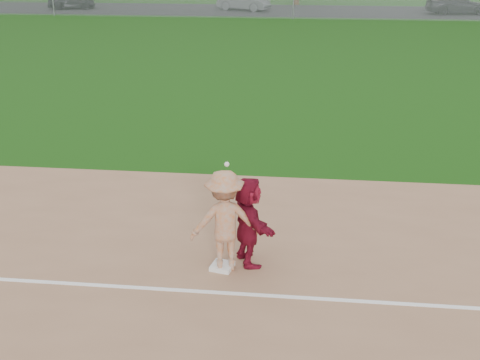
# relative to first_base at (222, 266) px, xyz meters

# --- Properties ---
(ground) EXTENTS (160.00, 160.00, 0.00)m
(ground) POSITION_rel_first_base_xyz_m (0.19, -0.07, -0.06)
(ground) COLOR #16450D
(ground) RESTS_ON ground
(foul_line) EXTENTS (60.00, 0.10, 0.01)m
(foul_line) POSITION_rel_first_base_xyz_m (0.19, -0.87, -0.04)
(foul_line) COLOR white
(foul_line) RESTS_ON infield_dirt
(parking_asphalt) EXTENTS (120.00, 10.00, 0.01)m
(parking_asphalt) POSITION_rel_first_base_xyz_m (0.19, 45.93, -0.06)
(parking_asphalt) COLOR black
(parking_asphalt) RESTS_ON ground
(first_base) EXTENTS (0.48, 0.48, 0.09)m
(first_base) POSITION_rel_first_base_xyz_m (0.00, 0.00, 0.00)
(first_base) COLOR white
(first_base) RESTS_ON infield_dirt
(base_runner) EXTENTS (1.16, 1.73, 1.79)m
(base_runner) POSITION_rel_first_base_xyz_m (0.48, 0.30, 0.85)
(base_runner) COLOR maroon
(base_runner) RESTS_ON infield_dirt
(car_left) EXTENTS (4.50, 2.74, 1.43)m
(car_left) POSITION_rel_first_base_xyz_m (-20.21, 45.05, 0.66)
(car_left) COLOR black
(car_left) RESTS_ON parking_asphalt
(car_mid) EXTENTS (5.04, 3.18, 1.57)m
(car_mid) POSITION_rel_first_base_xyz_m (-4.39, 45.55, 0.73)
(car_mid) COLOR #505357
(car_mid) RESTS_ON parking_asphalt
(car_right) EXTENTS (5.52, 2.81, 1.54)m
(car_right) POSITION_rel_first_base_xyz_m (13.99, 44.64, 0.71)
(car_right) COLOR black
(car_right) RESTS_ON parking_asphalt
(first_base_play) EXTENTS (1.45, 1.07, 2.26)m
(first_base_play) POSITION_rel_first_base_xyz_m (0.05, 0.03, 0.96)
(first_base_play) COLOR #9C9C9E
(first_base_play) RESTS_ON infield_dirt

